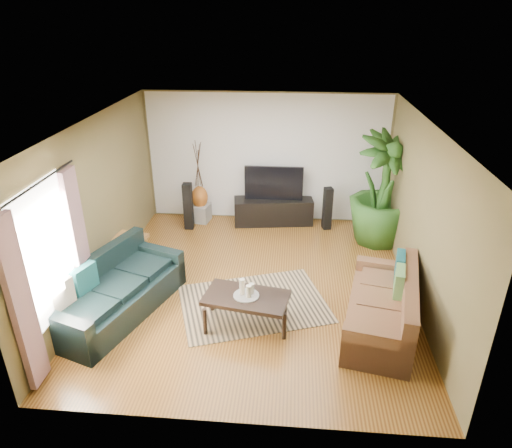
# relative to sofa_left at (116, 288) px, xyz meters

# --- Properties ---
(floor) EXTENTS (5.50, 5.50, 0.00)m
(floor) POSITION_rel_sofa_left_xyz_m (1.99, 0.86, -0.42)
(floor) COLOR #936126
(floor) RESTS_ON ground
(ceiling) EXTENTS (5.50, 5.50, 0.00)m
(ceiling) POSITION_rel_sofa_left_xyz_m (1.99, 0.86, 2.28)
(ceiling) COLOR white
(ceiling) RESTS_ON ground
(wall_back) EXTENTS (5.00, 0.00, 5.00)m
(wall_back) POSITION_rel_sofa_left_xyz_m (1.99, 3.61, 0.93)
(wall_back) COLOR brown
(wall_back) RESTS_ON ground
(wall_front) EXTENTS (5.00, 0.00, 5.00)m
(wall_front) POSITION_rel_sofa_left_xyz_m (1.99, -1.89, 0.93)
(wall_front) COLOR brown
(wall_front) RESTS_ON ground
(wall_left) EXTENTS (0.00, 5.50, 5.50)m
(wall_left) POSITION_rel_sofa_left_xyz_m (-0.51, 0.86, 0.92)
(wall_left) COLOR brown
(wall_left) RESTS_ON ground
(wall_right) EXTENTS (0.00, 5.50, 5.50)m
(wall_right) POSITION_rel_sofa_left_xyz_m (4.49, 0.86, 0.92)
(wall_right) COLOR brown
(wall_right) RESTS_ON ground
(backwall_panel) EXTENTS (4.90, 0.00, 4.90)m
(backwall_panel) POSITION_rel_sofa_left_xyz_m (1.99, 3.60, 0.93)
(backwall_panel) COLOR white
(backwall_panel) RESTS_ON ground
(window_pane) EXTENTS (0.00, 1.80, 1.80)m
(window_pane) POSITION_rel_sofa_left_xyz_m (-0.49, -0.74, 0.97)
(window_pane) COLOR white
(window_pane) RESTS_ON ground
(curtain_near) EXTENTS (0.08, 0.35, 2.20)m
(curtain_near) POSITION_rel_sofa_left_xyz_m (-0.44, -1.49, 0.72)
(curtain_near) COLOR gray
(curtain_near) RESTS_ON ground
(curtain_far) EXTENTS (0.08, 0.35, 2.20)m
(curtain_far) POSITION_rel_sofa_left_xyz_m (-0.44, 0.01, 0.72)
(curtain_far) COLOR gray
(curtain_far) RESTS_ON ground
(curtain_rod) EXTENTS (0.03, 1.90, 0.03)m
(curtain_rod) POSITION_rel_sofa_left_xyz_m (-0.44, -0.74, 1.87)
(curtain_rod) COLOR black
(curtain_rod) RESTS_ON ground
(sofa_left) EXTENTS (1.65, 2.43, 0.85)m
(sofa_left) POSITION_rel_sofa_left_xyz_m (0.00, 0.00, 0.00)
(sofa_left) COLOR black
(sofa_left) RESTS_ON floor
(sofa_right) EXTENTS (1.27, 2.09, 0.85)m
(sofa_right) POSITION_rel_sofa_left_xyz_m (3.85, -0.05, 0.00)
(sofa_right) COLOR brown
(sofa_right) RESTS_ON floor
(area_rug) EXTENTS (2.59, 2.19, 0.01)m
(area_rug) POSITION_rel_sofa_left_xyz_m (2.01, 0.37, -0.42)
(area_rug) COLOR tan
(area_rug) RESTS_ON floor
(coffee_table) EXTENTS (1.28, 0.85, 0.48)m
(coffee_table) POSITION_rel_sofa_left_xyz_m (1.95, -0.13, -0.18)
(coffee_table) COLOR black
(coffee_table) RESTS_ON floor
(candle_tray) EXTENTS (0.37, 0.37, 0.02)m
(candle_tray) POSITION_rel_sofa_left_xyz_m (1.95, -0.13, 0.07)
(candle_tray) COLOR gray
(candle_tray) RESTS_ON coffee_table
(candle_tall) EXTENTS (0.08, 0.08, 0.24)m
(candle_tall) POSITION_rel_sofa_left_xyz_m (1.89, -0.10, 0.19)
(candle_tall) COLOR white
(candle_tall) RESTS_ON candle_tray
(candle_mid) EXTENTS (0.08, 0.08, 0.18)m
(candle_mid) POSITION_rel_sofa_left_xyz_m (1.99, -0.17, 0.17)
(candle_mid) COLOR white
(candle_mid) RESTS_ON candle_tray
(candle_short) EXTENTS (0.08, 0.08, 0.15)m
(candle_short) POSITION_rel_sofa_left_xyz_m (2.02, -0.07, 0.15)
(candle_short) COLOR beige
(candle_short) RESTS_ON candle_tray
(tv_stand) EXTENTS (1.69, 0.71, 0.55)m
(tv_stand) POSITION_rel_sofa_left_xyz_m (2.16, 3.36, -0.15)
(tv_stand) COLOR black
(tv_stand) RESTS_ON floor
(television) EXTENTS (1.20, 0.07, 0.71)m
(television) POSITION_rel_sofa_left_xyz_m (2.16, 3.36, 0.48)
(television) COLOR black
(television) RESTS_ON tv_stand
(speaker_left) EXTENTS (0.18, 0.20, 0.98)m
(speaker_left) POSITION_rel_sofa_left_xyz_m (0.43, 2.96, 0.07)
(speaker_left) COLOR black
(speaker_left) RESTS_ON floor
(speaker_right) EXTENTS (0.20, 0.21, 0.89)m
(speaker_right) POSITION_rel_sofa_left_xyz_m (3.28, 3.19, 0.02)
(speaker_right) COLOR black
(speaker_right) RESTS_ON floor
(potted_plant) EXTENTS (1.68, 1.68, 2.15)m
(potted_plant) POSITION_rel_sofa_left_xyz_m (4.24, 2.70, 0.65)
(potted_plant) COLOR #26541C
(potted_plant) RESTS_ON floor
(plant_pot) EXTENTS (0.40, 0.40, 0.31)m
(plant_pot) POSITION_rel_sofa_left_xyz_m (4.24, 2.70, -0.27)
(plant_pot) COLOR black
(plant_pot) RESTS_ON floor
(pedestal) EXTENTS (0.43, 0.43, 0.38)m
(pedestal) POSITION_rel_sofa_left_xyz_m (0.60, 3.33, -0.24)
(pedestal) COLOR #999896
(pedestal) RESTS_ON floor
(vase) EXTENTS (0.34, 0.34, 0.48)m
(vase) POSITION_rel_sofa_left_xyz_m (0.60, 3.33, 0.12)
(vase) COLOR #94501A
(vase) RESTS_ON pedestal
(side_table) EXTENTS (0.65, 0.65, 0.58)m
(side_table) POSITION_rel_sofa_left_xyz_m (-0.26, 1.30, -0.14)
(side_table) COLOR olive
(side_table) RESTS_ON floor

